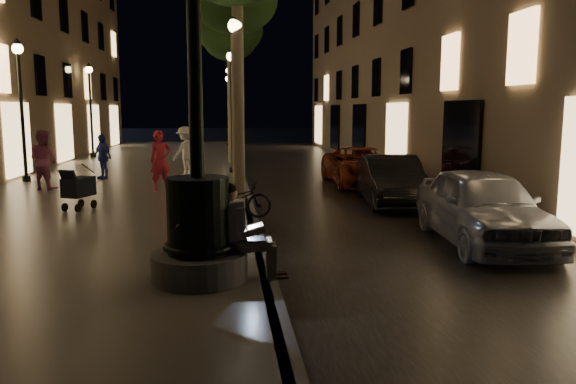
{
  "coord_description": "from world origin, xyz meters",
  "views": [
    {
      "loc": [
        -0.61,
        -6.02,
        2.66
      ],
      "look_at": [
        0.41,
        3.0,
        1.32
      ],
      "focal_mm": 35.0,
      "sensor_mm": 36.0,
      "label": 1
    }
  ],
  "objects": [
    {
      "name": "ground",
      "position": [
        0.0,
        15.0,
        0.0
      ],
      "size": [
        120.0,
        120.0,
        0.0
      ],
      "primitive_type": "plane",
      "color": "black",
      "rests_on": "ground"
    },
    {
      "name": "cobble_lane",
      "position": [
        3.0,
        15.0,
        0.01
      ],
      "size": [
        6.0,
        45.0,
        0.02
      ],
      "primitive_type": "cube",
      "color": "black",
      "rests_on": "ground"
    },
    {
      "name": "promenade",
      "position": [
        -4.0,
        15.0,
        0.1
      ],
      "size": [
        8.0,
        45.0,
        0.2
      ],
      "primitive_type": "cube",
      "color": "#635F58",
      "rests_on": "ground"
    },
    {
      "name": "curb_strip",
      "position": [
        0.0,
        15.0,
        0.1
      ],
      "size": [
        0.25,
        45.0,
        0.2
      ],
      "primitive_type": "cube",
      "color": "#59595B",
      "rests_on": "ground"
    },
    {
      "name": "fountain_lamppost",
      "position": [
        -1.0,
        2.0,
        1.21
      ],
      "size": [
        1.4,
        1.4,
        5.21
      ],
      "color": "#59595B",
      "rests_on": "promenade"
    },
    {
      "name": "seated_man_laptop",
      "position": [
        -0.39,
        2.0,
        0.94
      ],
      "size": [
        1.05,
        0.35,
        1.41
      ],
      "color": "gray",
      "rests_on": "promenade"
    },
    {
      "name": "tree_second",
      "position": [
        -0.2,
        14.0,
        6.33
      ],
      "size": [
        3.0,
        3.0,
        7.4
      ],
      "color": "#6B604C",
      "rests_on": "promenade"
    },
    {
      "name": "tree_third",
      "position": [
        -0.3,
        20.0,
        6.14
      ],
      "size": [
        3.0,
        3.0,
        7.2
      ],
      "color": "#6B604C",
      "rests_on": "promenade"
    },
    {
      "name": "tree_far",
      "position": [
        -0.22,
        26.0,
        6.43
      ],
      "size": [
        3.0,
        3.0,
        7.5
      ],
      "color": "#6B604C",
      "rests_on": "promenade"
    },
    {
      "name": "lamp_curb_a",
      "position": [
        -0.3,
        8.0,
        3.24
      ],
      "size": [
        0.36,
        0.36,
        4.81
      ],
      "color": "black",
      "rests_on": "promenade"
    },
    {
      "name": "lamp_curb_b",
      "position": [
        -0.3,
        16.0,
        3.24
      ],
      "size": [
        0.36,
        0.36,
        4.81
      ],
      "color": "black",
      "rests_on": "promenade"
    },
    {
      "name": "lamp_curb_c",
      "position": [
        -0.3,
        24.0,
        3.24
      ],
      "size": [
        0.36,
        0.36,
        4.81
      ],
      "color": "black",
      "rests_on": "promenade"
    },
    {
      "name": "lamp_curb_d",
      "position": [
        -0.3,
        32.0,
        3.24
      ],
      "size": [
        0.36,
        0.36,
        4.81
      ],
      "color": "black",
      "rests_on": "promenade"
    },
    {
      "name": "lamp_left_b",
      "position": [
        -7.4,
        14.0,
        3.24
      ],
      "size": [
        0.36,
        0.36,
        4.81
      ],
      "color": "black",
      "rests_on": "promenade"
    },
    {
      "name": "lamp_left_c",
      "position": [
        -7.4,
        24.0,
        3.24
      ],
      "size": [
        0.36,
        0.36,
        4.81
      ],
      "color": "black",
      "rests_on": "promenade"
    },
    {
      "name": "stroller",
      "position": [
        -4.2,
        8.1,
        0.76
      ],
      "size": [
        0.73,
        1.1,
        1.13
      ],
      "rotation": [
        0.0,
        0.0,
        -0.4
      ],
      "color": "black",
      "rests_on": "promenade"
    },
    {
      "name": "car_front",
      "position": [
        4.44,
        4.39,
        0.76
      ],
      "size": [
        2.15,
        4.57,
        1.51
      ],
      "primitive_type": "imported",
      "rotation": [
        0.0,
        0.0,
        -0.08
      ],
      "color": "#9C9DA3",
      "rests_on": "ground"
    },
    {
      "name": "car_second",
      "position": [
        4.0,
        9.09,
        0.69
      ],
      "size": [
        1.89,
        4.32,
        1.38
      ],
      "primitive_type": "imported",
      "rotation": [
        0.0,
        0.0,
        -0.1
      ],
      "color": "black",
      "rests_on": "ground"
    },
    {
      "name": "car_third",
      "position": [
        4.16,
        13.13,
        0.66
      ],
      "size": [
        2.21,
        4.79,
        1.33
      ],
      "primitive_type": "imported",
      "rotation": [
        0.0,
        0.0,
        -0.0
      ],
      "color": "maroon",
      "rests_on": "ground"
    },
    {
      "name": "pedestrian_red",
      "position": [
        -2.55,
        11.31,
        1.11
      ],
      "size": [
        0.79,
        0.68,
        1.83
      ],
      "primitive_type": "imported",
      "rotation": [
        0.0,
        0.0,
        0.44
      ],
      "color": "#C0263C",
      "rests_on": "promenade"
    },
    {
      "name": "pedestrian_pink",
      "position": [
        -6.15,
        11.9,
        1.12
      ],
      "size": [
        1.1,
        1.01,
        1.84
      ],
      "primitive_type": "imported",
      "rotation": [
        0.0,
        0.0,
        2.71
      ],
      "color": "#C26799",
      "rests_on": "promenade"
    },
    {
      "name": "pedestrian_white",
      "position": [
        -2.06,
        15.23,
        1.11
      ],
      "size": [
        1.29,
        1.33,
        1.82
      ],
      "primitive_type": "imported",
      "rotation": [
        0.0,
        0.0,
        3.98
      ],
      "color": "white",
      "rests_on": "promenade"
    },
    {
      "name": "pedestrian_blue",
      "position": [
        -4.92,
        14.42,
        0.99
      ],
      "size": [
        0.94,
        0.93,
        1.59
      ],
      "primitive_type": "imported",
      "rotation": [
        0.0,
        0.0,
        5.51
      ],
      "color": "navy",
      "rests_on": "promenade"
    },
    {
      "name": "bicycle",
      "position": [
        -0.4,
        6.5,
        0.64
      ],
      "size": [
        1.73,
        0.79,
        0.88
      ],
      "primitive_type": "imported",
      "rotation": [
        0.0,
        0.0,
        1.7
      ],
      "color": "black",
      "rests_on": "promenade"
    }
  ]
}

